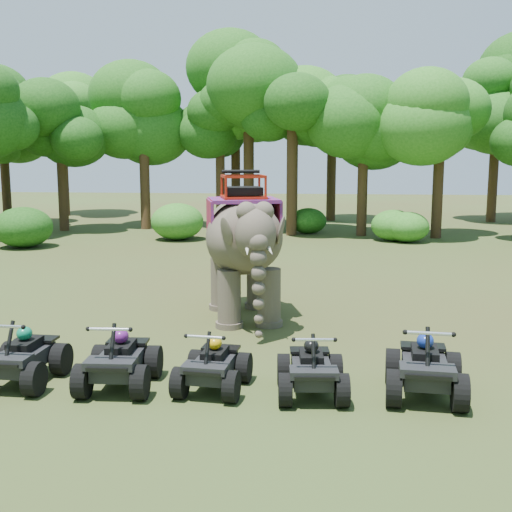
{
  "coord_description": "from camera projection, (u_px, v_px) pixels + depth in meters",
  "views": [
    {
      "loc": [
        1.42,
        -13.23,
        4.22
      ],
      "look_at": [
        0.0,
        1.2,
        1.9
      ],
      "focal_mm": 45.0,
      "sensor_mm": 36.0,
      "label": 1
    }
  ],
  "objects": [
    {
      "name": "ground",
      "position": [
        251.0,
        352.0,
        13.81
      ],
      "size": [
        110.0,
        110.0,
        0.0
      ],
      "primitive_type": "plane",
      "color": "#47381E",
      "rests_on": "ground"
    },
    {
      "name": "elephant",
      "position": [
        244.0,
        245.0,
        16.44
      ],
      "size": [
        3.04,
        4.85,
        3.78
      ],
      "primitive_type": null,
      "rotation": [
        0.0,
        0.0,
        0.25
      ],
      "color": "#4F4439",
      "rests_on": "ground"
    },
    {
      "name": "atv_0",
      "position": [
        21.0,
        350.0,
        11.83
      ],
      "size": [
        1.32,
        1.77,
        1.28
      ],
      "primitive_type": null,
      "rotation": [
        0.0,
        0.0,
        -0.03
      ],
      "color": "black",
      "rests_on": "ground"
    },
    {
      "name": "atv_1",
      "position": [
        119.0,
        353.0,
        11.62
      ],
      "size": [
        1.34,
        1.79,
        1.29
      ],
      "primitive_type": null,
      "rotation": [
        0.0,
        0.0,
        0.04
      ],
      "color": "black",
      "rests_on": "ground"
    },
    {
      "name": "atv_2",
      "position": [
        213.0,
        359.0,
        11.51
      ],
      "size": [
        1.3,
        1.68,
        1.17
      ],
      "primitive_type": null,
      "rotation": [
        0.0,
        0.0,
        -0.1
      ],
      "color": "black",
      "rests_on": "ground"
    },
    {
      "name": "atv_3",
      "position": [
        312.0,
        362.0,
        11.26
      ],
      "size": [
        1.31,
        1.71,
        1.2
      ],
      "primitive_type": null,
      "rotation": [
        0.0,
        0.0,
        0.08
      ],
      "color": "black",
      "rests_on": "ground"
    },
    {
      "name": "atv_4",
      "position": [
        425.0,
        359.0,
        11.19
      ],
      "size": [
        1.49,
        1.93,
        1.35
      ],
      "primitive_type": null,
      "rotation": [
        0.0,
        0.0,
        -0.09
      ],
      "color": "black",
      "rests_on": "ground"
    },
    {
      "name": "tree_0",
      "position": [
        292.0,
        158.0,
        32.88
      ],
      "size": [
        5.59,
        5.59,
        7.98
      ],
      "primitive_type": null,
      "color": "#195114",
      "rests_on": "ground"
    },
    {
      "name": "tree_1",
      "position": [
        363.0,
        164.0,
        32.78
      ],
      "size": [
        5.17,
        5.17,
        7.39
      ],
      "primitive_type": null,
      "color": "#195114",
      "rests_on": "ground"
    },
    {
      "name": "tree_2",
      "position": [
        439.0,
        162.0,
        31.85
      ],
      "size": [
        5.29,
        5.29,
        7.56
      ],
      "primitive_type": null,
      "color": "#195114",
      "rests_on": "ground"
    },
    {
      "name": "tree_29",
      "position": [
        61.0,
        163.0,
        34.94
      ],
      "size": [
        5.22,
        5.22,
        7.45
      ],
      "primitive_type": null,
      "color": "#195114",
      "rests_on": "ground"
    },
    {
      "name": "tree_30",
      "position": [
        144.0,
        156.0,
        35.66
      ],
      "size": [
        5.75,
        5.75,
        8.21
      ],
      "primitive_type": null,
      "color": "#195114",
      "rests_on": "ground"
    },
    {
      "name": "tree_31",
      "position": [
        220.0,
        164.0,
        36.3
      ],
      "size": [
        5.1,
        5.1,
        7.29
      ],
      "primitive_type": null,
      "color": "#195114",
      "rests_on": "ground"
    },
    {
      "name": "tree_33",
      "position": [
        5.0,
        163.0,
        37.55
      ],
      "size": [
        5.12,
        5.12,
        7.32
      ],
      "primitive_type": null,
      "color": "#195114",
      "rests_on": "ground"
    },
    {
      "name": "tree_34",
      "position": [
        332.0,
        148.0,
        40.1
      ],
      "size": [
        6.39,
        6.39,
        9.13
      ],
      "primitive_type": null,
      "color": "#195114",
      "rests_on": "ground"
    },
    {
      "name": "tree_36",
      "position": [
        495.0,
        148.0,
        39.31
      ],
      "size": [
        6.36,
        6.36,
        9.09
      ],
      "primitive_type": null,
      "color": "#195114",
      "rests_on": "ground"
    },
    {
      "name": "tree_37",
      "position": [
        249.0,
        143.0,
        35.54
      ],
      "size": [
        6.71,
        6.71,
        9.59
      ],
      "primitive_type": null,
      "color": "#195114",
      "rests_on": "ground"
    },
    {
      "name": "tree_39",
      "position": [
        293.0,
        156.0,
        35.22
      ],
      "size": [
        5.71,
        5.71,
        8.16
      ],
      "primitive_type": null,
      "color": "#195114",
      "rests_on": "ground"
    },
    {
      "name": "tree_40",
      "position": [
        63.0,
        151.0,
        43.39
      ],
      "size": [
        6.11,
        6.11,
        8.73
      ],
      "primitive_type": null,
      "color": "#195114",
      "rests_on": "ground"
    },
    {
      "name": "tree_41",
      "position": [
        236.0,
        158.0,
        37.81
      ],
      "size": [
        5.54,
        5.54,
        7.92
      ],
      "primitive_type": null,
      "color": "#195114",
      "rests_on": "ground"
    }
  ]
}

